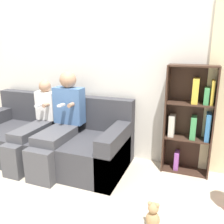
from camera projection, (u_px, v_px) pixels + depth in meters
name	position (u px, v px, depth m)	size (l,w,h in m)	color
ground_plane	(51.00, 186.00, 2.69)	(14.00, 14.00, 0.00)	beige
back_wall	(89.00, 65.00, 3.29)	(10.00, 0.06, 2.55)	silver
couch	(51.00, 141.00, 3.24)	(2.13, 0.92, 0.86)	#38383D
adult_seated	(60.00, 121.00, 2.99)	(0.40, 0.88, 1.21)	#47474C
child_seated	(33.00, 125.00, 3.10)	(0.29, 0.87, 1.08)	#47474C
bookshelf	(190.00, 119.00, 2.85)	(0.56, 0.26, 1.32)	#3D281E
teddy_bear	(153.00, 215.00, 2.05)	(0.12, 0.10, 0.25)	tan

